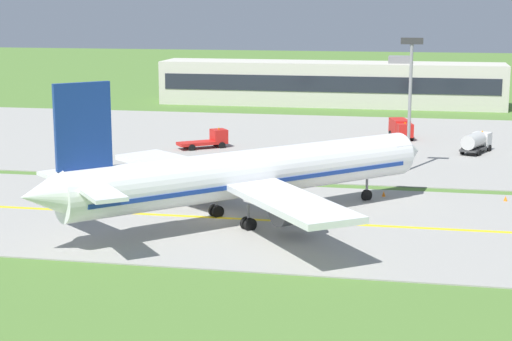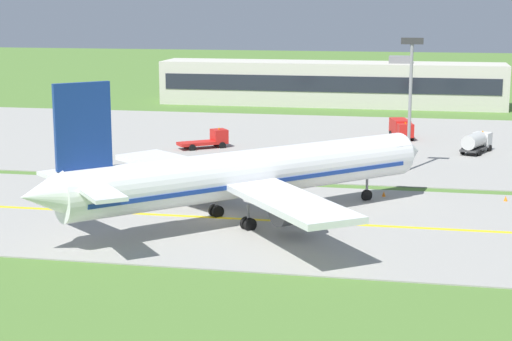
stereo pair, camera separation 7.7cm
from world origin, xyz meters
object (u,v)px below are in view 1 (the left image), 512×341
at_px(service_truck_baggage, 401,128).
at_px(apron_light_mast, 410,87).
at_px(airplane_lead, 247,174).
at_px(service_truck_catering, 210,139).
at_px(service_truck_fuel, 476,141).

xyz_separation_m(service_truck_baggage, apron_light_mast, (1.39, -22.48, 7.79)).
relative_size(airplane_lead, service_truck_baggage, 4.96).
distance_m(service_truck_baggage, service_truck_catering, 26.90).
relative_size(service_truck_baggage, service_truck_catering, 0.99).
height_order(service_truck_fuel, service_truck_catering, service_truck_fuel).
xyz_separation_m(service_truck_fuel, apron_light_mast, (-8.07, -12.70, 7.79)).
height_order(airplane_lead, apron_light_mast, apron_light_mast).
bearing_deg(service_truck_baggage, airplane_lead, -103.93).
bearing_deg(service_truck_catering, service_truck_fuel, 4.74).
height_order(airplane_lead, service_truck_catering, airplane_lead).
relative_size(airplane_lead, service_truck_fuel, 4.96).
xyz_separation_m(service_truck_catering, apron_light_mast, (25.19, -9.95, 8.14)).
distance_m(service_truck_fuel, apron_light_mast, 16.95).
height_order(service_truck_catering, apron_light_mast, apron_light_mast).
bearing_deg(apron_light_mast, service_truck_fuel, 57.57).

